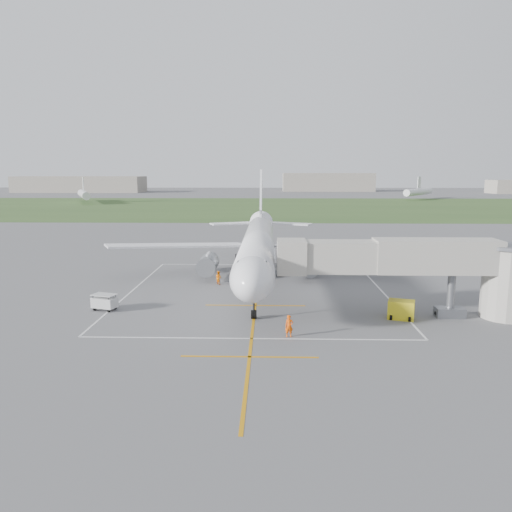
{
  "coord_description": "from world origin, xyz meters",
  "views": [
    {
      "loc": [
        1.44,
        -58.27,
        13.25
      ],
      "look_at": [
        -0.09,
        -4.0,
        4.0
      ],
      "focal_mm": 35.0,
      "sensor_mm": 36.0,
      "label": 1
    }
  ],
  "objects_px": {
    "baggage_cart": "(105,302)",
    "ramp_worker_nose": "(289,326)",
    "ramp_worker_wing": "(219,278)",
    "gpu_unit": "(401,310)",
    "airliner": "(258,246)",
    "jet_bridge": "(427,266)"
  },
  "relations": [
    {
      "from": "jet_bridge",
      "to": "ramp_worker_wing",
      "type": "bearing_deg",
      "value": 147.72
    },
    {
      "from": "jet_bridge",
      "to": "gpu_unit",
      "type": "height_order",
      "value": "jet_bridge"
    },
    {
      "from": "jet_bridge",
      "to": "ramp_worker_wing",
      "type": "height_order",
      "value": "jet_bridge"
    },
    {
      "from": "airliner",
      "to": "ramp_worker_wing",
      "type": "height_order",
      "value": "airliner"
    },
    {
      "from": "ramp_worker_wing",
      "to": "gpu_unit",
      "type": "bearing_deg",
      "value": -172.99
    },
    {
      "from": "gpu_unit",
      "to": "ramp_worker_nose",
      "type": "distance_m",
      "value": 11.6
    },
    {
      "from": "jet_bridge",
      "to": "ramp_worker_wing",
      "type": "distance_m",
      "value": 24.4
    },
    {
      "from": "ramp_worker_wing",
      "to": "ramp_worker_nose",
      "type": "bearing_deg",
      "value": 156.17
    },
    {
      "from": "jet_bridge",
      "to": "ramp_worker_nose",
      "type": "xyz_separation_m",
      "value": [
        -12.7,
        -5.97,
        -3.84
      ]
    },
    {
      "from": "gpu_unit",
      "to": "airliner",
      "type": "bearing_deg",
      "value": 149.79
    },
    {
      "from": "airliner",
      "to": "baggage_cart",
      "type": "bearing_deg",
      "value": -138.51
    },
    {
      "from": "gpu_unit",
      "to": "baggage_cart",
      "type": "relative_size",
      "value": 1.03
    },
    {
      "from": "airliner",
      "to": "jet_bridge",
      "type": "xyz_separation_m",
      "value": [
        15.72,
        -14.25,
        0.35
      ]
    },
    {
      "from": "gpu_unit",
      "to": "ramp_worker_wing",
      "type": "distance_m",
      "value": 22.55
    },
    {
      "from": "airliner",
      "to": "jet_bridge",
      "type": "height_order",
      "value": "airliner"
    },
    {
      "from": "jet_bridge",
      "to": "gpu_unit",
      "type": "distance_m",
      "value": 4.61
    },
    {
      "from": "airliner",
      "to": "ramp_worker_wing",
      "type": "bearing_deg",
      "value": -163.32
    },
    {
      "from": "gpu_unit",
      "to": "ramp_worker_wing",
      "type": "height_order",
      "value": "gpu_unit"
    },
    {
      "from": "baggage_cart",
      "to": "ramp_worker_nose",
      "type": "distance_m",
      "value": 19.02
    },
    {
      "from": "ramp_worker_nose",
      "to": "ramp_worker_wing",
      "type": "xyz_separation_m",
      "value": [
        -7.66,
        18.84,
        -0.1
      ]
    },
    {
      "from": "airliner",
      "to": "baggage_cart",
      "type": "distance_m",
      "value": 19.68
    },
    {
      "from": "ramp_worker_nose",
      "to": "gpu_unit",
      "type": "bearing_deg",
      "value": 21.07
    }
  ]
}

